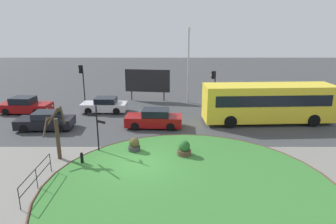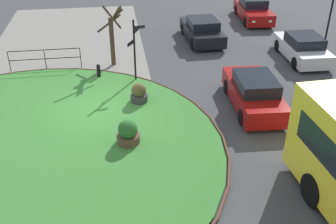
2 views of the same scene
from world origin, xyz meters
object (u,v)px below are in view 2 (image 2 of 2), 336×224
Objects in this scene: signpost_directional at (135,47)px; street_tree_bare at (113,34)px; car_oncoming at (202,30)px; car_near_lane at (253,10)px; planter_near_signpost at (128,134)px; car_far_lane at (302,48)px; car_trailing at (254,93)px; planter_kerbside at (139,94)px; bollard_foreground at (99,71)px.

street_tree_bare reaches higher than signpost_directional.
car_oncoming is at bearing 139.23° from signpost_directional.
signpost_directional is 12.30m from car_near_lane.
planter_near_signpost is 0.31× the size of street_tree_bare.
car_near_lane is at bearing 4.01° from car_far_lane.
car_near_lane is at bearing 146.14° from planter_near_signpost.
street_tree_bare is (-5.46, -5.71, 0.99)m from car_trailing.
car_trailing is 4.76× the size of planter_kerbside.
signpost_directional is 0.93× the size of street_tree_bare.
bollard_foreground is 3.31m from planter_kerbside.
planter_kerbside is at bearing 80.50° from car_trailing.
street_tree_bare is at bearing -52.06° from car_near_lane.
street_tree_bare reaches higher than planter_kerbside.
signpost_directional is at bearing 58.03° from car_trailing.
car_trailing is at bearing 110.88° from planter_near_signpost.
street_tree_bare is at bearing 87.25° from car_far_lane.
street_tree_bare is at bearing 153.37° from bollard_foreground.
bollard_foreground is 0.18× the size of car_far_lane.
car_far_lane reaches higher than bollard_foreground.
signpost_directional is 5.55m from planter_near_signpost.
signpost_directional is 0.71× the size of car_oncoming.
car_oncoming is 6.11m from street_tree_bare.
signpost_directional is at bearing 100.48° from car_far_lane.
car_trailing is (3.29, 4.74, -1.07)m from signpost_directional.
car_far_lane is at bearing -129.38° from car_oncoming.
planter_kerbside is (10.88, -8.74, -0.26)m from car_near_lane.
car_trailing is 4.39× the size of planter_near_signpost.
car_far_lane is 6.41m from car_trailing.
car_far_lane is 11.87m from planter_near_signpost.
car_far_lane is 9.81m from planter_kerbside.
signpost_directional reaches higher than car_far_lane.
car_oncoming is at bearing 5.56° from car_trailing.
car_near_lane is 7.17m from car_far_lane.
planter_near_signpost is (2.07, -5.41, -0.23)m from car_trailing.
car_near_lane is 11.67m from street_tree_bare.
signpost_directional reaches higher than bollard_foreground.
car_near_lane reaches higher than car_far_lane.
planter_kerbside is at bearing -34.55° from car_near_lane.
planter_near_signpost is 7.63m from street_tree_bare.
planter_kerbside is (3.71, -9.08, -0.22)m from car_far_lane.
car_trailing is at bearing 55.27° from signpost_directional.
car_trailing is 5.80m from planter_near_signpost.
car_oncoming reaches higher than bollard_foreground.
planter_near_signpost is at bearing 2.25° from street_tree_bare.
car_oncoming is (3.60, -4.37, -0.04)m from car_near_lane.
car_far_lane is (-1.46, 9.05, -1.11)m from signpost_directional.
signpost_directional reaches higher than car_oncoming.
street_tree_bare is at bearing -177.75° from planter_near_signpost.
car_near_lane is 4.96× the size of planter_kerbside.
planter_near_signpost is at bearing -11.70° from planter_kerbside.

